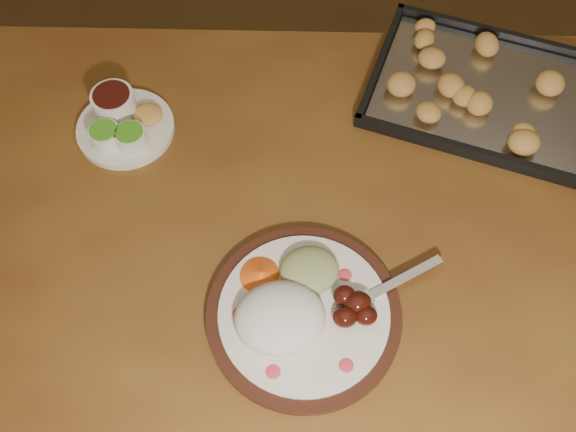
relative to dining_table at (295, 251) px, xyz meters
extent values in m
plane|color=#50391B|center=(0.26, -0.02, -0.65)|extent=(4.00, 4.00, 0.00)
cube|color=brown|center=(0.00, 0.00, 0.08)|extent=(1.62, 1.12, 0.04)
cylinder|color=#4D2717|center=(-0.61, 0.48, -0.30)|extent=(0.07, 0.07, 0.71)
cylinder|color=#4D2717|center=(0.73, 0.27, -0.30)|extent=(0.07, 0.07, 0.71)
cylinder|color=black|center=(-0.01, -0.16, 0.11)|extent=(0.30, 0.30, 0.02)
cylinder|color=silver|center=(-0.01, -0.16, 0.12)|extent=(0.26, 0.26, 0.01)
ellipsoid|color=#D53342|center=(-0.07, -0.25, 0.12)|extent=(0.02, 0.02, 0.00)
ellipsoid|color=#D53342|center=(0.04, -0.25, 0.12)|extent=(0.02, 0.02, 0.00)
ellipsoid|color=#D53342|center=(0.06, -0.11, 0.12)|extent=(0.02, 0.02, 0.00)
ellipsoid|color=#D53342|center=(-0.11, -0.15, 0.12)|extent=(0.02, 0.02, 0.00)
ellipsoid|color=silver|center=(-0.05, -0.17, 0.14)|extent=(0.15, 0.13, 0.06)
ellipsoid|color=#451309|center=(0.05, -0.18, 0.13)|extent=(0.04, 0.03, 0.03)
ellipsoid|color=#451309|center=(0.07, -0.16, 0.13)|extent=(0.04, 0.03, 0.03)
ellipsoid|color=#451309|center=(0.05, -0.15, 0.13)|extent=(0.04, 0.03, 0.03)
ellipsoid|color=#451309|center=(0.08, -0.19, 0.13)|extent=(0.04, 0.03, 0.03)
ellipsoid|color=tan|center=(0.01, -0.10, 0.13)|extent=(0.10, 0.09, 0.04)
cone|color=#E75215|center=(-0.07, -0.10, 0.13)|extent=(0.09, 0.09, 0.03)
cube|color=silver|center=(0.15, -0.13, 0.12)|extent=(0.14, 0.07, 0.00)
cube|color=silver|center=(0.08, -0.16, 0.12)|extent=(0.05, 0.04, 0.00)
cylinder|color=silver|center=(0.06, -0.18, 0.12)|extent=(0.03, 0.01, 0.00)
cylinder|color=silver|center=(0.06, -0.17, 0.12)|extent=(0.03, 0.01, 0.00)
cylinder|color=silver|center=(0.05, -0.16, 0.12)|extent=(0.03, 0.01, 0.00)
cylinder|color=silver|center=(0.05, -0.16, 0.12)|extent=(0.03, 0.01, 0.00)
cylinder|color=silver|center=(-0.28, 0.24, 0.10)|extent=(0.18, 0.18, 0.01)
cylinder|color=silver|center=(-0.31, 0.21, 0.13)|extent=(0.06, 0.06, 0.03)
cylinder|color=#40941D|center=(-0.31, 0.21, 0.14)|extent=(0.05, 0.05, 0.00)
cylinder|color=silver|center=(-0.26, 0.20, 0.13)|extent=(0.06, 0.06, 0.03)
cylinder|color=#40941D|center=(-0.26, 0.20, 0.14)|extent=(0.05, 0.05, 0.00)
cylinder|color=white|center=(-0.29, 0.28, 0.13)|extent=(0.08, 0.08, 0.04)
cylinder|color=#320C09|center=(-0.29, 0.28, 0.15)|extent=(0.07, 0.07, 0.00)
ellipsoid|color=gold|center=(-0.24, 0.25, 0.12)|extent=(0.05, 0.05, 0.02)
cube|color=black|center=(0.39, 0.23, 0.10)|extent=(0.52, 0.47, 0.01)
cube|color=black|center=(0.46, 0.37, 0.11)|extent=(0.38, 0.20, 0.02)
cube|color=black|center=(0.32, 0.10, 0.11)|extent=(0.38, 0.20, 0.02)
cube|color=black|center=(0.21, 0.33, 0.11)|extent=(0.15, 0.28, 0.02)
cube|color=silver|center=(0.39, 0.23, 0.11)|extent=(0.48, 0.43, 0.00)
ellipsoid|color=gold|center=(0.44, 0.21, 0.12)|extent=(0.05, 0.04, 0.03)
ellipsoid|color=gold|center=(0.49, 0.22, 0.12)|extent=(0.06, 0.06, 0.03)
ellipsoid|color=gold|center=(0.46, 0.29, 0.12)|extent=(0.06, 0.06, 0.03)
ellipsoid|color=gold|center=(0.42, 0.28, 0.12)|extent=(0.04, 0.05, 0.03)
ellipsoid|color=gold|center=(0.38, 0.31, 0.12)|extent=(0.06, 0.06, 0.03)
ellipsoid|color=gold|center=(0.36, 0.27, 0.12)|extent=(0.06, 0.06, 0.03)
ellipsoid|color=gold|center=(0.29, 0.28, 0.12)|extent=(0.05, 0.04, 0.03)
ellipsoid|color=gold|center=(0.32, 0.22, 0.12)|extent=(0.06, 0.06, 0.03)
ellipsoid|color=gold|center=(0.31, 0.22, 0.12)|extent=(0.06, 0.06, 0.03)
ellipsoid|color=gold|center=(0.36, 0.16, 0.12)|extent=(0.04, 0.05, 0.03)
ellipsoid|color=gold|center=(0.40, 0.19, 0.12)|extent=(0.06, 0.06, 0.03)
ellipsoid|color=gold|center=(0.46, 0.16, 0.12)|extent=(0.06, 0.06, 0.03)
camera|label=1|loc=(-0.08, -0.51, 1.04)|focal=40.00mm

